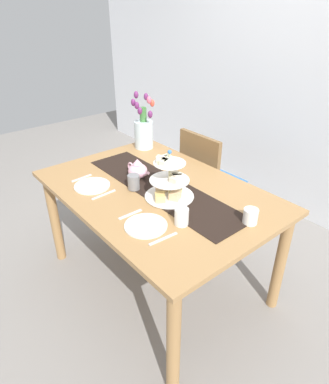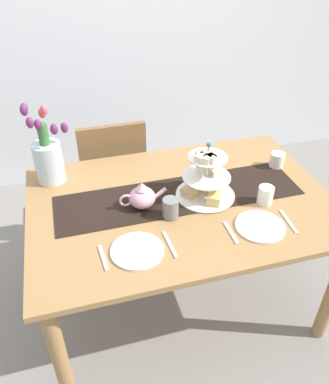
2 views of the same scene
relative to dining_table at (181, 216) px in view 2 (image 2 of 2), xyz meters
name	(u,v)px [view 2 (image 2 of 2)]	position (x,y,z in m)	size (l,w,h in m)	color
ground_plane	(178,298)	(0.00, 0.00, -0.66)	(8.00, 8.00, 0.00)	gray
room_wall_rear	(118,18)	(0.00, 1.62, 0.64)	(6.00, 0.08, 2.60)	silver
dining_table	(181,216)	(0.00, 0.00, 0.00)	(1.51, 1.03, 0.76)	#A37747
chair_left	(113,173)	(-0.25, 0.74, -0.16)	(0.42, 0.42, 0.91)	brown
table_runner	(179,195)	(0.00, 0.04, 0.11)	(1.25, 0.32, 0.00)	black
tiered_cake_stand	(206,180)	(0.12, 0.00, 0.20)	(0.30, 0.30, 0.30)	beige
teapot	(142,197)	(-0.20, 0.00, 0.16)	(0.24, 0.13, 0.14)	#E5A8BC
tulip_vase	(48,157)	(-0.62, 0.36, 0.25)	(0.21, 0.19, 0.44)	silver
cream_jug	(277,160)	(0.61, 0.15, 0.15)	(0.08, 0.08, 0.09)	white
dinner_plate_left	(137,251)	(-0.29, -0.30, 0.11)	(0.23, 0.23, 0.01)	white
fork_left	(103,258)	(-0.44, -0.30, 0.11)	(0.02, 0.15, 0.01)	silver
knife_left	(170,245)	(-0.15, -0.30, 0.11)	(0.01, 0.17, 0.01)	silver
dinner_plate_right	(260,226)	(0.28, -0.30, 0.11)	(0.23, 0.23, 0.01)	white
fork_right	(231,232)	(0.14, -0.30, 0.11)	(0.02, 0.15, 0.01)	silver
knife_right	(288,221)	(0.43, -0.30, 0.11)	(0.01, 0.17, 0.01)	silver
mug_grey	(171,208)	(-0.09, -0.11, 0.16)	(0.08, 0.08, 0.10)	slate
mug_white_text	(265,195)	(0.39, -0.14, 0.15)	(0.08, 0.08, 0.10)	white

